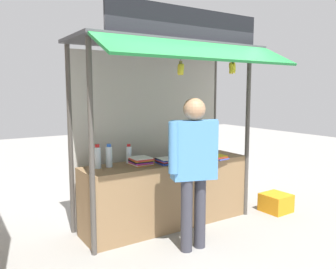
# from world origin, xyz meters

# --- Properties ---
(ground_plane) EXTENTS (20.00, 20.00, 0.00)m
(ground_plane) POSITION_xyz_m (0.00, 0.00, 0.00)
(ground_plane) COLOR gray
(stall_counter) EXTENTS (2.27, 0.57, 0.85)m
(stall_counter) POSITION_xyz_m (0.00, 0.00, 0.43)
(stall_counter) COLOR olive
(stall_counter) RESTS_ON ground
(stall_structure) EXTENTS (2.47, 1.45, 2.70)m
(stall_structure) POSITION_xyz_m (0.00, 0.11, 1.62)
(stall_structure) COLOR #4C4742
(stall_structure) RESTS_ON ground
(water_bottle_rear_center) EXTENTS (0.06, 0.06, 0.23)m
(water_bottle_rear_center) POSITION_xyz_m (0.05, 0.01, 0.96)
(water_bottle_rear_center) COLOR silver
(water_bottle_rear_center) RESTS_ON stall_counter
(water_bottle_mid_right) EXTENTS (0.08, 0.08, 0.28)m
(water_bottle_mid_right) POSITION_xyz_m (-0.78, 0.10, 0.98)
(water_bottle_mid_right) COLOR silver
(water_bottle_mid_right) RESTS_ON stall_counter
(water_bottle_front_left) EXTENTS (0.07, 0.07, 0.24)m
(water_bottle_front_left) POSITION_xyz_m (-0.48, 0.16, 0.97)
(water_bottle_front_left) COLOR silver
(water_bottle_front_left) RESTS_ON stall_counter
(water_bottle_back_right) EXTENTS (0.08, 0.08, 0.29)m
(water_bottle_back_right) POSITION_xyz_m (-0.92, 0.11, 0.99)
(water_bottle_back_right) COLOR silver
(water_bottle_back_right) RESTS_ON stall_counter
(magazine_stack_left) EXTENTS (0.21, 0.30, 0.05)m
(magazine_stack_left) POSITION_xyz_m (0.65, -0.20, 0.88)
(magazine_stack_left) COLOR blue
(magazine_stack_left) RESTS_ON stall_counter
(magazine_stack_back_left) EXTENTS (0.25, 0.28, 0.04)m
(magazine_stack_back_left) POSITION_xyz_m (0.28, -0.03, 0.87)
(magazine_stack_back_left) COLOR yellow
(magazine_stack_back_left) RESTS_ON stall_counter
(magazine_stack_right) EXTENTS (0.27, 0.27, 0.09)m
(magazine_stack_right) POSITION_xyz_m (-0.40, -0.00, 0.90)
(magazine_stack_right) COLOR orange
(magazine_stack_right) RESTS_ON stall_counter
(magazine_stack_far_left) EXTENTS (0.27, 0.26, 0.07)m
(magazine_stack_far_left) POSITION_xyz_m (-0.08, -0.11, 0.89)
(magazine_stack_far_left) COLOR blue
(magazine_stack_far_left) RESTS_ON stall_counter
(banana_bunch_rightmost) EXTENTS (0.11, 0.10, 0.24)m
(banana_bunch_rightmost) POSITION_xyz_m (0.73, -0.39, 2.05)
(banana_bunch_rightmost) COLOR #332D23
(banana_bunch_leftmost) EXTENTS (0.09, 0.09, 0.28)m
(banana_bunch_leftmost) POSITION_xyz_m (-0.07, -0.38, 2.01)
(banana_bunch_leftmost) COLOR #332D23
(vendor_person) EXTENTS (0.64, 0.34, 1.69)m
(vendor_person) POSITION_xyz_m (-0.15, -0.76, 1.02)
(vendor_person) COLOR #383842
(vendor_person) RESTS_ON ground
(plastic_crate) EXTENTS (0.39, 0.39, 0.26)m
(plastic_crate) POSITION_xyz_m (1.60, -0.44, 0.13)
(plastic_crate) COLOR orange
(plastic_crate) RESTS_ON ground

